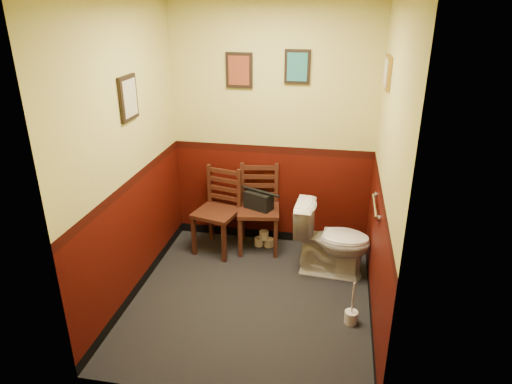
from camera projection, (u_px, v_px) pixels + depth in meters
The scene contains 16 objects.
floor at pixel (251, 299), 4.34m from camera, with size 2.20×2.40×0.00m, color black.
wall_back at pixel (272, 128), 4.89m from camera, with size 2.20×2.70×0.00m, color #390A04.
wall_front at pixel (212, 231), 2.72m from camera, with size 2.20×2.70×0.00m, color #390A04.
wall_left at pixel (128, 157), 3.99m from camera, with size 2.40×2.70×0.00m, color #390A04.
wall_right at pixel (386, 173), 3.62m from camera, with size 2.40×2.70×0.00m, color #390A04.
grab_bar at pixel (375, 206), 4.01m from camera, with size 0.05×0.56×0.06m.
framed_print_back_a at pixel (239, 70), 4.70m from camera, with size 0.28×0.04×0.36m.
framed_print_back_b at pixel (297, 67), 4.58m from camera, with size 0.26×0.04×0.34m.
framed_print_left at pixel (128, 98), 3.89m from camera, with size 0.04×0.30×0.38m.
framed_print_right at pixel (387, 72), 3.90m from camera, with size 0.04×0.34×0.28m.
toilet at pixel (332, 240), 4.61m from camera, with size 0.43×0.77×0.76m, color white.
toilet_brush at pixel (351, 316), 3.99m from camera, with size 0.12×0.12×0.41m.
chair_left at pixel (218, 211), 5.03m from camera, with size 0.53×0.53×0.94m.
chair_right at pixel (259, 208), 5.07m from camera, with size 0.51×0.51×0.96m.
handbag at pixel (259, 200), 4.99m from camera, with size 0.34×0.26×0.22m.
tp_stack at pixel (264, 240), 5.23m from camera, with size 0.22×0.12×0.19m.
Camera 1 is at (0.70, -3.53, 2.63)m, focal length 32.00 mm.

